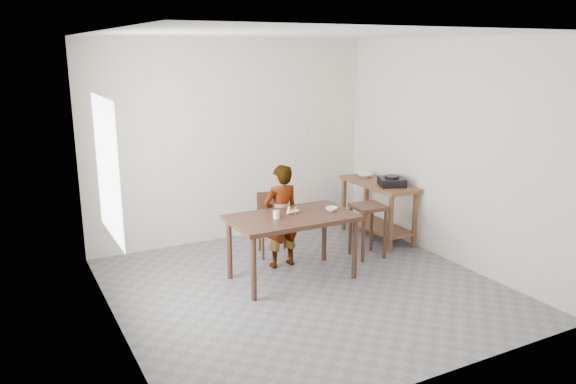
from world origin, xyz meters
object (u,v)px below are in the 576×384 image
child (281,216)px  dining_chair (274,225)px  dining_table (292,247)px  stool (368,231)px  prep_counter (378,210)px

child → dining_chair: bearing=-105.9°
child → dining_chair: size_ratio=1.59×
child → dining_chair: child is taller
dining_table → stool: (1.18, 0.18, -0.04)m
child → dining_chair: (0.09, 0.38, -0.23)m
stool → prep_counter: bearing=43.8°
prep_counter → stool: prep_counter is taller
child → stool: (1.11, -0.22, -0.29)m
dining_table → dining_chair: dining_chair is taller
prep_counter → stool: size_ratio=1.78×
dining_table → dining_chair: bearing=78.3°
dining_table → prep_counter: size_ratio=1.17×
prep_counter → dining_table: bearing=-157.9°
dining_table → prep_counter: prep_counter is taller
prep_counter → stool: bearing=-136.2°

